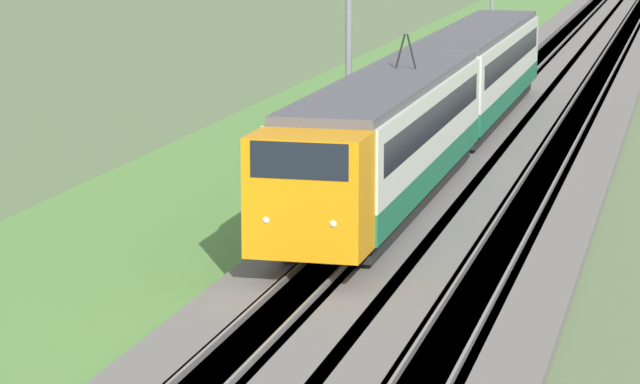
# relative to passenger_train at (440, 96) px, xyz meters

# --- Properties ---
(ballast_main) EXTENTS (240.00, 4.40, 0.30)m
(ballast_main) POSITION_rel_passenger_train_xyz_m (1.67, 0.00, -2.32)
(ballast_main) COLOR slate
(ballast_main) RESTS_ON ground
(ballast_adjacent) EXTENTS (240.00, 4.40, 0.30)m
(ballast_adjacent) POSITION_rel_passenger_train_xyz_m (1.67, -4.05, -2.32)
(ballast_adjacent) COLOR slate
(ballast_adjacent) RESTS_ON ground
(track_main) EXTENTS (240.00, 1.57, 0.45)m
(track_main) POSITION_rel_passenger_train_xyz_m (1.67, 0.00, -2.31)
(track_main) COLOR #4C4238
(track_main) RESTS_ON ground
(track_adjacent) EXTENTS (240.00, 1.57, 0.45)m
(track_adjacent) POSITION_rel_passenger_train_xyz_m (1.67, -4.05, -2.31)
(track_adjacent) COLOR #4C4238
(track_adjacent) RESTS_ON ground
(grass_verge) EXTENTS (240.00, 9.48, 0.12)m
(grass_verge) POSITION_rel_passenger_train_xyz_m (1.67, 5.97, -2.41)
(grass_verge) COLOR #5B8E42
(grass_verge) RESTS_ON ground
(passenger_train) EXTENTS (38.96, 2.97, 5.24)m
(passenger_train) POSITION_rel_passenger_train_xyz_m (0.00, 0.00, 0.00)
(passenger_train) COLOR orange
(passenger_train) RESTS_ON ground
(catenary_mast_mid) EXTENTS (0.22, 2.56, 7.73)m
(catenary_mast_mid) POSITION_rel_passenger_train_xyz_m (-2.51, 2.71, 1.53)
(catenary_mast_mid) COLOR slate
(catenary_mast_mid) RESTS_ON ground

